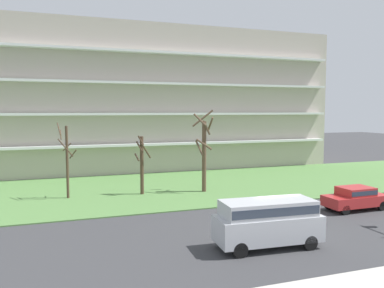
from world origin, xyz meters
TOP-DOWN VIEW (x-y plane):
  - ground at (0.00, 0.00)m, footprint 160.00×160.00m
  - grass_lawn_strip at (0.00, 14.00)m, footprint 80.00×16.00m
  - apartment_building at (0.00, 28.93)m, footprint 41.32×14.81m
  - tree_far_left at (-10.12, 12.36)m, footprint 1.39×1.38m
  - tree_left at (-4.48, 11.87)m, footprint 1.26×1.12m
  - tree_center at (0.54, 11.24)m, footprint 1.96×1.98m
  - van_silver_near_left at (-1.18, -2.00)m, footprint 5.31×2.30m
  - sedan_red_center_left at (8.17, 2.50)m, footprint 4.44×1.90m

SIDE VIEW (x-z plane):
  - ground at x=0.00m, z-range 0.00..0.00m
  - grass_lawn_strip at x=0.00m, z-range 0.00..0.08m
  - sedan_red_center_left at x=8.17m, z-range 0.09..1.66m
  - van_silver_near_left at x=-1.18m, z-range 0.22..2.58m
  - tree_left at x=-4.48m, z-range 0.17..4.94m
  - tree_far_left at x=-10.12m, z-range 0.16..5.98m
  - tree_center at x=0.54m, z-range 0.08..6.87m
  - apartment_building at x=0.00m, z-range 0.00..15.91m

